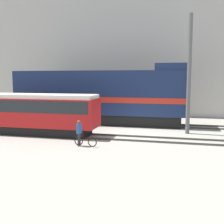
% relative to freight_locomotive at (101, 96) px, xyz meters
% --- Properties ---
extents(ground_plane, '(120.00, 120.00, 0.00)m').
position_rel_freight_locomotive_xyz_m(ground_plane, '(3.84, -4.29, -2.64)').
color(ground_plane, '#9E998C').
extents(track_near, '(60.00, 1.50, 0.14)m').
position_rel_freight_locomotive_xyz_m(track_near, '(3.84, -6.11, -2.57)').
color(track_near, '#47423D').
rests_on(track_near, ground).
extents(track_far, '(60.00, 1.51, 0.14)m').
position_rel_freight_locomotive_xyz_m(track_far, '(3.84, -0.00, -2.57)').
color(track_far, '#47423D').
rests_on(track_far, ground).
extents(building_backdrop, '(41.02, 6.00, 15.45)m').
position_rel_freight_locomotive_xyz_m(building_backdrop, '(3.84, 9.31, 5.08)').
color(building_backdrop, '#B7B2A8').
rests_on(building_backdrop, ground).
extents(freight_locomotive, '(16.62, 3.04, 5.64)m').
position_rel_freight_locomotive_xyz_m(freight_locomotive, '(0.00, 0.00, 0.00)').
color(freight_locomotive, black).
rests_on(freight_locomotive, ground).
extents(streetcar, '(10.67, 2.54, 3.14)m').
position_rel_freight_locomotive_xyz_m(streetcar, '(-3.94, -6.11, -0.85)').
color(streetcar, black).
rests_on(streetcar, ground).
extents(bicycle, '(1.62, 0.47, 0.70)m').
position_rel_freight_locomotive_xyz_m(bicycle, '(1.48, -8.87, -2.32)').
color(bicycle, black).
rests_on(bicycle, ground).
extents(person, '(0.28, 0.39, 1.69)m').
position_rel_freight_locomotive_xyz_m(person, '(1.08, -8.95, -1.62)').
color(person, '#333333').
rests_on(person, ground).
extents(utility_pole_left, '(0.32, 0.32, 9.24)m').
position_rel_freight_locomotive_xyz_m(utility_pole_left, '(7.98, -3.06, 1.98)').
color(utility_pole_left, '#595959').
rests_on(utility_pole_left, ground).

